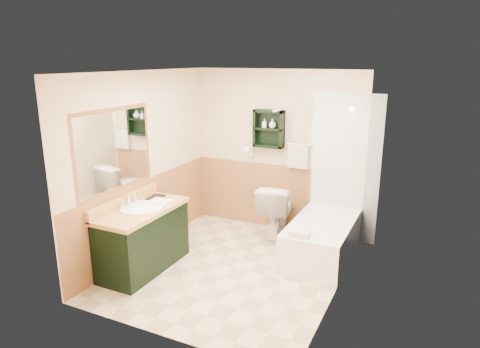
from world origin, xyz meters
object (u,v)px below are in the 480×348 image
wall_shelf (269,129)px  hair_dryer (250,150)px  soap_bottle_b (272,125)px  bathtub (323,238)px  toilet (276,211)px  soap_bottle_a (265,126)px  vanity (143,239)px  vanity_book (149,189)px

wall_shelf → hair_dryer: size_ratio=2.29×
hair_dryer → soap_bottle_b: soap_bottle_b is taller
wall_shelf → bathtub: size_ratio=0.37×
toilet → bathtub: bearing=148.4°
hair_dryer → soap_bottle_a: soap_bottle_a is taller
wall_shelf → toilet: 1.20m
toilet → soap_bottle_a: (-0.31, 0.25, 1.19)m
vanity → vanity_book: vanity_book is taller
bathtub → vanity: bearing=-146.1°
hair_dryer → vanity_book: (-0.76, -1.51, -0.29)m
wall_shelf → vanity_book: (-1.06, -1.49, -0.64)m
soap_bottle_b → hair_dryer: bearing=175.2°
wall_shelf → bathtub: wall_shelf is taller
hair_dryer → vanity: hair_dryer is taller
wall_shelf → soap_bottle_b: size_ratio=4.23×
hair_dryer → soap_bottle_a: 0.46m
wall_shelf → vanity: 2.37m
bathtub → vanity_book: bearing=-156.5°
vanity_book → soap_bottle_a: soap_bottle_a is taller
hair_dryer → bathtub: (1.33, -0.61, -0.95)m
bathtub → soap_bottle_a: (-1.09, 0.58, 1.34)m
wall_shelf → toilet: wall_shelf is taller
vanity → bathtub: vanity is taller
bathtub → vanity_book: 2.37m
vanity → soap_bottle_b: (0.95, 1.87, 1.22)m
vanity → toilet: 1.98m
wall_shelf → vanity_book: wall_shelf is taller
soap_bottle_a → soap_bottle_b: (0.12, 0.00, 0.02)m
wall_shelf → vanity_book: 1.94m
soap_bottle_a → soap_bottle_b: 0.12m
wall_shelf → vanity_book: bearing=-125.4°
vanity_book → soap_bottle_b: (1.12, 1.48, 0.71)m
hair_dryer → soap_bottle_b: size_ratio=1.84×
vanity → soap_bottle_a: soap_bottle_a is taller
soap_bottle_a → vanity: bearing=-114.0°
vanity_book → soap_bottle_b: 1.99m
wall_shelf → bathtub: bearing=-29.6°
wall_shelf → hair_dryer: 0.46m
toilet → soap_bottle_a: bearing=-48.3°
hair_dryer → vanity_book: 1.72m
wall_shelf → vanity: size_ratio=0.44×
vanity → soap_bottle_b: soap_bottle_b is taller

